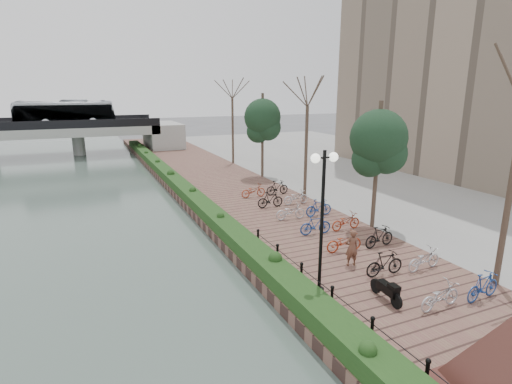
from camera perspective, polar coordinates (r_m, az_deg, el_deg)
promenade at (r=27.18m, az=-1.96°, el=-1.14°), size 8.00×75.00×0.50m
inland_pavement at (r=36.10m, az=22.36°, el=1.64°), size 24.00×75.00×0.50m
hedge at (r=28.37m, az=-10.25°, el=0.44°), size 1.10×56.00×0.60m
chain_fence at (r=13.11m, az=13.34°, el=-16.43°), size 0.10×14.10×0.70m
lamppost at (r=13.61m, az=9.56°, el=-0.06°), size 1.02×0.32×5.07m
motorcycle at (r=14.64m, az=18.08°, el=-12.99°), size 0.52×1.40×0.86m
pedestrian at (r=16.83m, az=13.51°, el=-7.74°), size 0.61×0.46×1.54m
bicycle_parking at (r=20.64m, az=10.46°, el=-4.30°), size 2.40×17.32×1.00m
street_trees at (r=24.14m, az=11.19°, el=4.98°), size 3.20×37.12×6.80m
bridge at (r=52.59m, az=-32.30°, el=7.61°), size 36.00×10.77×6.50m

